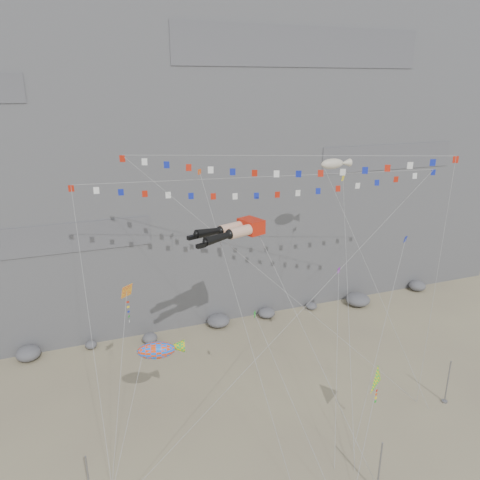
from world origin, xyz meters
The scene contains 18 objects.
ground centered at (0.00, 0.00, 0.00)m, with size 120.00×120.00×0.00m, color #988E69.
cliff centered at (0.00, 32.00, 25.00)m, with size 80.00×28.00×50.00m, color slate.
talus_boulders centered at (0.00, 17.00, 0.60)m, with size 60.00×3.00×1.20m, color slate, non-canonical shape.
anchor_pole_left centered at (-15.21, -2.75, 1.87)m, with size 0.12×0.12×3.74m, color gray.
anchor_pole_center centered at (3.02, -8.75, 2.10)m, with size 0.12×0.12×4.20m, color gray.
anchor_pole_right centered at (14.36, -2.78, 2.05)m, with size 0.12×0.12×4.11m, color gray.
legs_kite centered at (-2.55, 4.31, 15.44)m, with size 9.81×15.08×21.11m.
flag_banner_upper centered at (2.11, 8.69, 18.59)m, with size 32.61×15.00×27.55m.
flag_banner_lower centered at (2.37, 5.13, 20.90)m, with size 24.83×12.04×24.10m.
harlequin_kite centered at (-11.23, 2.99, 12.17)m, with size 3.79×6.95×13.76m.
fish_windsock centered at (-9.70, 1.01, 8.13)m, with size 6.68×6.29×10.69m.
delta_kite centered at (5.94, -4.07, 5.15)m, with size 5.75×5.29×8.05m.
blimp_windsock centered at (9.06, 9.38, 19.19)m, with size 5.30×13.27×23.14m.
small_kite_a centered at (-3.97, 8.03, 18.73)m, with size 2.48×15.44×24.51m.
small_kite_b centered at (6.90, 3.70, 10.64)m, with size 6.23×10.54×15.74m.
small_kite_c centered at (-1.88, 1.15, 9.29)m, with size 2.53×9.92×13.41m.
small_kite_d centered at (10.20, 9.10, 17.33)m, with size 8.35×16.78×25.17m.
small_kite_e centered at (13.55, 3.62, 12.83)m, with size 10.78×9.43×18.64m.
Camera 1 is at (-14.22, -28.62, 26.37)m, focal length 35.00 mm.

